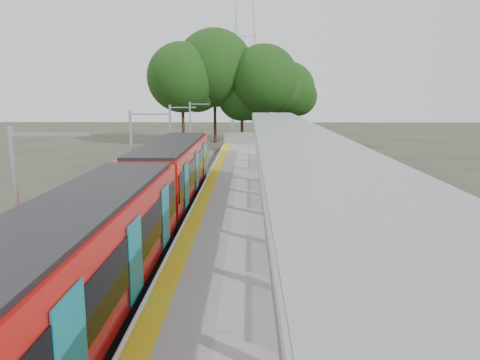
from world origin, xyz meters
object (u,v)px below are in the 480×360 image
(litter_bin, at_px, (301,197))
(bench_mid, at_px, (307,206))
(train, at_px, (144,199))
(info_pillar_near, at_px, (289,269))
(bench_far, at_px, (298,174))
(info_pillar_far, at_px, (290,171))

(litter_bin, bearing_deg, bench_mid, -89.58)
(train, bearing_deg, info_pillar_near, -51.10)
(train, xyz_separation_m, bench_far, (7.10, 8.75, -0.45))
(bench_mid, distance_m, info_pillar_far, 7.28)
(litter_bin, bearing_deg, info_pillar_far, 90.94)
(info_pillar_far, bearing_deg, litter_bin, -111.16)
(info_pillar_near, distance_m, info_pillar_far, 15.04)
(info_pillar_near, xyz_separation_m, litter_bin, (1.37, 9.69, -0.23))
(bench_mid, bearing_deg, info_pillar_near, -120.13)
(bench_far, xyz_separation_m, info_pillar_far, (-0.52, -0.33, 0.25))
(info_pillar_far, relative_size, litter_bin, 2.15)
(train, bearing_deg, bench_far, 50.96)
(bench_mid, relative_size, bench_far, 0.86)
(train, height_order, info_pillar_near, train)
(train, relative_size, bench_mid, 18.60)
(info_pillar_near, xyz_separation_m, info_pillar_far, (1.28, 14.98, 0.16))
(train, distance_m, info_pillar_far, 10.69)
(train, height_order, bench_far, train)
(bench_far, height_order, litter_bin, bench_far)
(bench_mid, bearing_deg, bench_far, 66.92)
(bench_far, bearing_deg, bench_mid, -117.05)
(train, relative_size, bench_far, 15.94)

